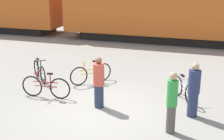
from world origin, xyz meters
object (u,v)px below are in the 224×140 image
object	(u,v)px
bicycle_yellow	(91,74)
bicycle_maroon	(46,87)
bicycle_silver	(184,90)
person_in_red	(99,83)
person_in_navy	(194,90)
bicycle_black	(40,71)
person_in_green	(172,102)

from	to	relation	value
bicycle_yellow	bicycle_maroon	bearing A→B (deg)	-116.39
bicycle_silver	person_in_red	world-z (taller)	person_in_red
bicycle_maroon	person_in_navy	size ratio (longest dim) A/B	1.06
bicycle_maroon	bicycle_black	distance (m)	1.94
bicycle_silver	person_in_green	world-z (taller)	person_in_green
bicycle_black	person_in_navy	bearing A→B (deg)	-13.43
bicycle_yellow	person_in_navy	xyz separation A→B (m)	(4.08, -1.84, 0.45)
bicycle_silver	person_in_red	distance (m)	3.00
bicycle_yellow	person_in_green	distance (m)	4.75
bicycle_black	person_in_green	distance (m)	6.34
bicycle_black	person_in_navy	world-z (taller)	person_in_navy
bicycle_black	person_in_green	size ratio (longest dim) A/B	0.73
person_in_green	bicycle_silver	bearing A→B (deg)	-126.99
bicycle_yellow	person_in_red	distance (m)	2.41
bicycle_black	bicycle_maroon	bearing A→B (deg)	-52.80
person_in_red	person_in_navy	world-z (taller)	person_in_navy
person_in_green	bicycle_black	bearing A→B (deg)	-60.03
bicycle_silver	person_in_red	size ratio (longest dim) A/B	0.86
person_in_red	person_in_navy	xyz separation A→B (m)	(2.96, 0.25, 0.00)
person_in_red	bicycle_silver	bearing A→B (deg)	6.87
person_in_red	person_in_green	size ratio (longest dim) A/B	0.97
person_in_red	person_in_green	bearing A→B (deg)	-44.46
bicycle_silver	bicycle_black	bearing A→B (deg)	177.37
bicycle_silver	bicycle_black	xyz separation A→B (m)	(-5.81, 0.27, 0.01)
person_in_green	bicycle_yellow	bearing A→B (deg)	-75.15
bicycle_silver	person_in_green	bearing A→B (deg)	-92.38
bicycle_black	person_in_navy	distance (m)	6.39
bicycle_yellow	person_in_navy	distance (m)	4.50
person_in_red	person_in_navy	size ratio (longest dim) A/B	1.00
bicycle_black	person_in_red	xyz separation A→B (m)	(3.24, -1.73, 0.46)
person_in_red	person_in_green	distance (m)	2.66
bicycle_yellow	bicycle_black	bearing A→B (deg)	-170.45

